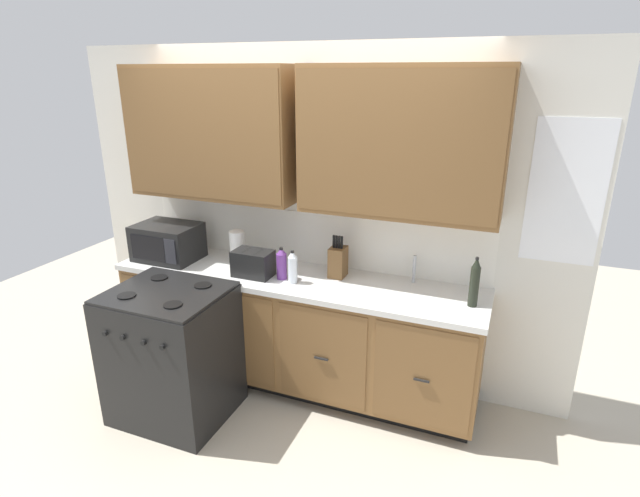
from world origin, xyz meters
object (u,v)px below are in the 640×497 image
object	(u,v)px
toaster	(253,263)
knife_block	(338,261)
paper_towel_roll	(237,247)
bottle_violet	(282,264)
stove_range	(173,353)
microwave	(168,242)
bottle_dark	(475,283)
bottle_clear	(293,267)

from	to	relation	value
toaster	knife_block	bearing A→B (deg)	20.81
paper_towel_roll	bottle_violet	size ratio (longest dim) A/B	1.10
stove_range	toaster	xyz separation A→B (m)	(0.36, 0.53, 0.53)
microwave	paper_towel_roll	distance (m)	0.57
toaster	bottle_dark	distance (m)	1.53
bottle_violet	bottle_dark	xyz separation A→B (m)	(1.31, 0.05, 0.04)
toaster	bottle_violet	size ratio (longest dim) A/B	1.19
microwave	bottle_dark	size ratio (longest dim) A/B	1.47
toaster	stove_range	bearing A→B (deg)	-124.54
toaster	bottle_clear	distance (m)	0.32
stove_range	knife_block	distance (m)	1.32
knife_block	bottle_dark	xyz separation A→B (m)	(0.96, -0.14, 0.04)
toaster	bottle_violet	bearing A→B (deg)	6.97
stove_range	bottle_violet	distance (m)	0.97
knife_block	bottle_violet	xyz separation A→B (m)	(-0.36, -0.19, -0.00)
stove_range	bottle_clear	world-z (taller)	bottle_clear
paper_towel_roll	bottle_dark	distance (m)	1.76
microwave	bottle_violet	xyz separation A→B (m)	(1.01, -0.03, -0.03)
stove_range	microwave	world-z (taller)	microwave
toaster	paper_towel_roll	world-z (taller)	paper_towel_roll
stove_range	bottle_clear	xyz separation A→B (m)	(0.68, 0.52, 0.55)
stove_range	knife_block	bearing A→B (deg)	38.55
paper_towel_roll	bottle_clear	world-z (taller)	paper_towel_roll
microwave	paper_towel_roll	world-z (taller)	microwave
bottle_clear	bottle_violet	world-z (taller)	bottle_clear
bottle_violet	bottle_dark	world-z (taller)	bottle_dark
stove_range	paper_towel_roll	xyz separation A→B (m)	(0.13, 0.70, 0.56)
bottle_violet	bottle_dark	bearing A→B (deg)	2.29
stove_range	bottle_violet	size ratio (longest dim) A/B	4.04
toaster	bottle_violet	xyz separation A→B (m)	(0.22, 0.03, 0.02)
stove_range	bottle_dark	distance (m)	2.07
paper_towel_roll	bottle_clear	bearing A→B (deg)	-18.23
paper_towel_roll	bottle_dark	bearing A→B (deg)	-3.02
knife_block	bottle_dark	world-z (taller)	bottle_dark
microwave	bottle_clear	xyz separation A→B (m)	(1.11, -0.07, -0.02)
bottle_violet	knife_block	bearing A→B (deg)	28.21
bottle_clear	bottle_dark	world-z (taller)	bottle_dark
paper_towel_roll	microwave	bearing A→B (deg)	-168.81
paper_towel_roll	toaster	bearing A→B (deg)	-36.74
microwave	toaster	xyz separation A→B (m)	(0.79, -0.06, -0.04)
bottle_dark	microwave	bearing A→B (deg)	-179.54
toaster	paper_towel_roll	xyz separation A→B (m)	(-0.23, 0.17, 0.03)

